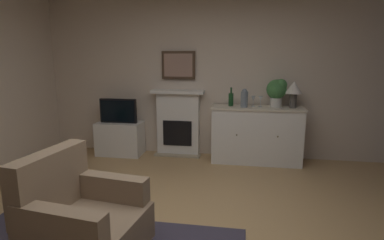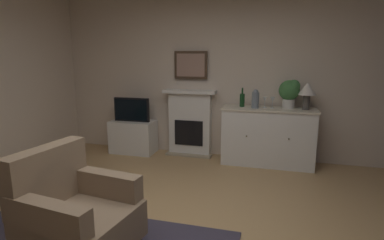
{
  "view_description": "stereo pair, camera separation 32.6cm",
  "coord_description": "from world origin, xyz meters",
  "px_view_note": "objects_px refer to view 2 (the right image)",
  "views": [
    {
      "loc": [
        0.49,
        -2.48,
        1.67
      ],
      "look_at": [
        -0.03,
        0.67,
        1.0
      ],
      "focal_mm": 29.29,
      "sensor_mm": 36.0,
      "label": 1
    },
    {
      "loc": [
        0.81,
        -2.41,
        1.67
      ],
      "look_at": [
        -0.03,
        0.67,
        1.0
      ],
      "focal_mm": 29.29,
      "sensor_mm": 36.0,
      "label": 2
    }
  ],
  "objects_px": {
    "tv_cabinet": "(133,137)",
    "armchair": "(74,213)",
    "framed_picture": "(191,65)",
    "fireplace_unit": "(190,123)",
    "tv_set": "(132,110)",
    "potted_plant_small": "(290,91)",
    "wine_glass_center": "(272,100)",
    "wine_bottle": "(242,100)",
    "table_lamp": "(307,91)",
    "wine_glass_left": "(265,100)",
    "vase_decorative": "(255,99)",
    "sideboard_cabinet": "(268,136)"
  },
  "relations": [
    {
      "from": "fireplace_unit",
      "to": "framed_picture",
      "type": "xyz_separation_m",
      "value": [
        -0.0,
        0.05,
        0.95
      ]
    },
    {
      "from": "wine_glass_left",
      "to": "wine_glass_center",
      "type": "relative_size",
      "value": 1.0
    },
    {
      "from": "fireplace_unit",
      "to": "sideboard_cabinet",
      "type": "relative_size",
      "value": 0.79
    },
    {
      "from": "vase_decorative",
      "to": "armchair",
      "type": "height_order",
      "value": "vase_decorative"
    },
    {
      "from": "armchair",
      "to": "sideboard_cabinet",
      "type": "bearing_deg",
      "value": 61.81
    },
    {
      "from": "fireplace_unit",
      "to": "framed_picture",
      "type": "distance_m",
      "value": 0.95
    },
    {
      "from": "fireplace_unit",
      "to": "tv_cabinet",
      "type": "bearing_deg",
      "value": -170.55
    },
    {
      "from": "fireplace_unit",
      "to": "table_lamp",
      "type": "bearing_deg",
      "value": -5.62
    },
    {
      "from": "framed_picture",
      "to": "tv_set",
      "type": "height_order",
      "value": "framed_picture"
    },
    {
      "from": "wine_bottle",
      "to": "potted_plant_small",
      "type": "distance_m",
      "value": 0.71
    },
    {
      "from": "framed_picture",
      "to": "potted_plant_small",
      "type": "distance_m",
      "value": 1.62
    },
    {
      "from": "fireplace_unit",
      "to": "tv_set",
      "type": "relative_size",
      "value": 1.77
    },
    {
      "from": "framed_picture",
      "to": "armchair",
      "type": "distance_m",
      "value": 3.16
    },
    {
      "from": "sideboard_cabinet",
      "to": "wine_bottle",
      "type": "xyz_separation_m",
      "value": [
        -0.41,
        0.03,
        0.55
      ]
    },
    {
      "from": "sideboard_cabinet",
      "to": "table_lamp",
      "type": "bearing_deg",
      "value": 0.0
    },
    {
      "from": "framed_picture",
      "to": "tv_set",
      "type": "bearing_deg",
      "value": -166.69
    },
    {
      "from": "wine_glass_left",
      "to": "vase_decorative",
      "type": "height_order",
      "value": "vase_decorative"
    },
    {
      "from": "wine_glass_left",
      "to": "tv_cabinet",
      "type": "distance_m",
      "value": 2.31
    },
    {
      "from": "tv_cabinet",
      "to": "vase_decorative",
      "type": "bearing_deg",
      "value": -1.81
    },
    {
      "from": "framed_picture",
      "to": "wine_glass_left",
      "type": "relative_size",
      "value": 3.33
    },
    {
      "from": "wine_bottle",
      "to": "vase_decorative",
      "type": "xyz_separation_m",
      "value": [
        0.2,
        -0.08,
        0.03
      ]
    },
    {
      "from": "framed_picture",
      "to": "sideboard_cabinet",
      "type": "xyz_separation_m",
      "value": [
        1.28,
        -0.22,
        -1.06
      ]
    },
    {
      "from": "wine_glass_center",
      "to": "tv_cabinet",
      "type": "relative_size",
      "value": 0.22
    },
    {
      "from": "table_lamp",
      "to": "wine_glass_left",
      "type": "xyz_separation_m",
      "value": [
        -0.59,
        0.02,
        -0.16
      ]
    },
    {
      "from": "framed_picture",
      "to": "armchair",
      "type": "bearing_deg",
      "value": -93.52
    },
    {
      "from": "wine_glass_center",
      "to": "potted_plant_small",
      "type": "relative_size",
      "value": 0.38
    },
    {
      "from": "fireplace_unit",
      "to": "wine_glass_center",
      "type": "bearing_deg",
      "value": -6.92
    },
    {
      "from": "potted_plant_small",
      "to": "wine_bottle",
      "type": "bearing_deg",
      "value": -178.67
    },
    {
      "from": "wine_glass_left",
      "to": "vase_decorative",
      "type": "distance_m",
      "value": 0.16
    },
    {
      "from": "table_lamp",
      "to": "wine_glass_left",
      "type": "bearing_deg",
      "value": 177.81
    },
    {
      "from": "tv_set",
      "to": "framed_picture",
      "type": "bearing_deg",
      "value": 13.31
    },
    {
      "from": "wine_bottle",
      "to": "tv_cabinet",
      "type": "bearing_deg",
      "value": -179.56
    },
    {
      "from": "wine_glass_left",
      "to": "tv_cabinet",
      "type": "relative_size",
      "value": 0.22
    },
    {
      "from": "framed_picture",
      "to": "table_lamp",
      "type": "distance_m",
      "value": 1.85
    },
    {
      "from": "wine_glass_left",
      "to": "vase_decorative",
      "type": "bearing_deg",
      "value": -152.03
    },
    {
      "from": "tv_cabinet",
      "to": "tv_set",
      "type": "height_order",
      "value": "tv_set"
    },
    {
      "from": "table_lamp",
      "to": "vase_decorative",
      "type": "height_order",
      "value": "table_lamp"
    },
    {
      "from": "table_lamp",
      "to": "wine_glass_left",
      "type": "height_order",
      "value": "table_lamp"
    },
    {
      "from": "table_lamp",
      "to": "tv_cabinet",
      "type": "xyz_separation_m",
      "value": [
        -2.78,
        0.02,
        -0.88
      ]
    },
    {
      "from": "wine_glass_center",
      "to": "armchair",
      "type": "distance_m",
      "value": 3.19
    },
    {
      "from": "table_lamp",
      "to": "framed_picture",
      "type": "bearing_deg",
      "value": 172.96
    },
    {
      "from": "tv_set",
      "to": "tv_cabinet",
      "type": "bearing_deg",
      "value": 90.0
    },
    {
      "from": "fireplace_unit",
      "to": "wine_glass_center",
      "type": "xyz_separation_m",
      "value": [
        1.32,
        -0.16,
        0.46
      ]
    },
    {
      "from": "tv_cabinet",
      "to": "armchair",
      "type": "bearing_deg",
      "value": -73.89
    },
    {
      "from": "fireplace_unit",
      "to": "vase_decorative",
      "type": "xyz_separation_m",
      "value": [
        1.08,
        -0.23,
        0.47
      ]
    },
    {
      "from": "sideboard_cabinet",
      "to": "vase_decorative",
      "type": "xyz_separation_m",
      "value": [
        -0.2,
        -0.05,
        0.58
      ]
    },
    {
      "from": "tv_cabinet",
      "to": "tv_set",
      "type": "relative_size",
      "value": 1.21
    },
    {
      "from": "tv_set",
      "to": "potted_plant_small",
      "type": "relative_size",
      "value": 1.44
    },
    {
      "from": "wine_glass_left",
      "to": "potted_plant_small",
      "type": "relative_size",
      "value": 0.38
    },
    {
      "from": "wine_bottle",
      "to": "armchair",
      "type": "relative_size",
      "value": 0.32
    }
  ]
}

